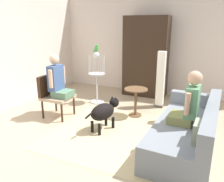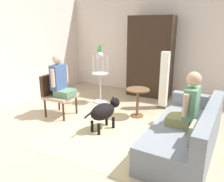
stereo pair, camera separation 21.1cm
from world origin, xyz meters
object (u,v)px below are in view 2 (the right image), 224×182
(column_lamp, at_px, (164,81))
(armoire_cabinet, at_px, (151,57))
(person_on_couch, at_px, (188,104))
(dog, at_px, (104,111))
(person_on_armchair, at_px, (60,79))
(parrot, at_px, (100,48))
(armchair, at_px, (56,91))
(round_end_table, at_px, (138,98))
(couch, at_px, (187,133))
(bird_cage_stand, at_px, (100,76))

(column_lamp, bearing_deg, armoire_cabinet, 126.62)
(person_on_couch, relative_size, dog, 1.00)
(person_on_armchair, xyz_separation_m, parrot, (0.32, 1.17, 0.57))
(armchair, height_order, dog, armchair)
(person_on_armchair, xyz_separation_m, dog, (1.18, -0.19, -0.46))
(round_end_table, relative_size, column_lamp, 0.46)
(dog, relative_size, armoire_cabinet, 0.39)
(person_on_couch, height_order, round_end_table, person_on_couch)
(armoire_cabinet, bearing_deg, column_lamp, -53.38)
(armchair, relative_size, armoire_cabinet, 0.42)
(couch, relative_size, person_on_couch, 2.49)
(parrot, bearing_deg, round_end_table, -21.01)
(column_lamp, relative_size, armoire_cabinet, 0.62)
(person_on_armchair, bearing_deg, couch, -4.83)
(dog, bearing_deg, couch, -1.65)
(armchair, relative_size, parrot, 4.88)
(person_on_couch, xyz_separation_m, bird_cage_stand, (-2.39, 1.44, -0.08))
(round_end_table, height_order, armoire_cabinet, armoire_cabinet)
(couch, xyz_separation_m, dog, (-1.54, 0.04, 0.09))
(person_on_armchair, bearing_deg, person_on_couch, -5.55)
(person_on_couch, distance_m, column_lamp, 1.97)
(armchair, height_order, column_lamp, column_lamp)
(person_on_armchair, relative_size, bird_cage_stand, 0.68)
(parrot, height_order, armoire_cabinet, armoire_cabinet)
(parrot, bearing_deg, armoire_cabinet, 52.07)
(couch, relative_size, armchair, 2.33)
(armchair, distance_m, armoire_cabinet, 2.80)
(parrot, bearing_deg, armchair, -111.45)
(person_on_armchair, relative_size, armoire_cabinet, 0.41)
(column_lamp, distance_m, armoire_cabinet, 1.13)
(bird_cage_stand, distance_m, column_lamp, 1.60)
(couch, xyz_separation_m, person_on_couch, (-0.03, -0.03, 0.50))
(person_on_armchair, xyz_separation_m, armoire_cabinet, (1.24, 2.36, 0.26))
(column_lamp, bearing_deg, couch, -63.95)
(person_on_armchair, bearing_deg, round_end_table, 25.24)
(dog, bearing_deg, armchair, 172.19)
(person_on_couch, relative_size, person_on_armchair, 0.96)
(dog, height_order, armoire_cabinet, armoire_cabinet)
(couch, distance_m, parrot, 3.00)
(bird_cage_stand, bearing_deg, round_end_table, -20.91)
(person_on_armchair, height_order, armoire_cabinet, armoire_cabinet)
(round_end_table, bearing_deg, bird_cage_stand, 159.09)
(round_end_table, xyz_separation_m, bird_cage_stand, (-1.20, 0.46, 0.28))
(round_end_table, bearing_deg, parrot, 158.99)
(couch, distance_m, armchair, 2.89)
(dog, xyz_separation_m, parrot, (-0.86, 1.36, 1.03))
(round_end_table, relative_size, parrot, 3.35)
(round_end_table, bearing_deg, dog, -110.29)
(person_on_armchair, relative_size, dog, 1.05)
(armoire_cabinet, bearing_deg, round_end_table, -80.67)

